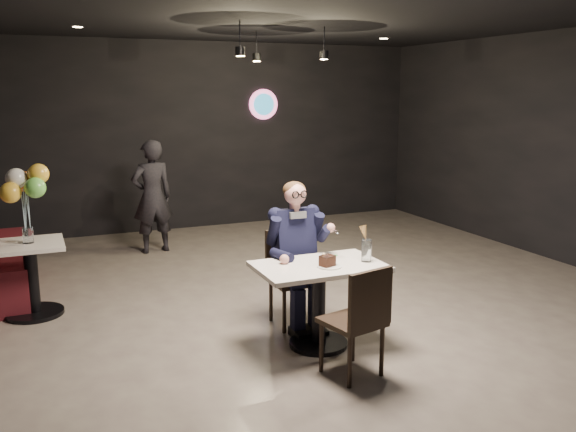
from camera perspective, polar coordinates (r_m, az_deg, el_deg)
name	(u,v)px	position (r m, az deg, el deg)	size (l,w,h in m)	color
floor	(346,312)	(6.36, 5.48, -8.89)	(9.00, 9.00, 0.00)	gray
wall_sign	(263,104)	(10.37, -2.32, 10.40)	(0.50, 0.06, 0.50)	pink
pendant_lights	(273,36)	(7.80, -1.40, 16.45)	(1.40, 1.20, 0.36)	black
main_table	(319,305)	(5.42, 2.90, -8.35)	(1.10, 0.70, 0.75)	white
chair_far	(294,279)	(5.87, 0.55, -5.89)	(0.42, 0.46, 0.92)	black
chair_near	(352,319)	(4.90, 6.01, -9.59)	(0.42, 0.46, 0.92)	black
seated_man	(294,252)	(5.79, 0.55, -3.43)	(0.60, 0.80, 1.44)	black
dessert_plate	(329,266)	(5.23, 3.90, -4.73)	(0.21, 0.21, 0.01)	white
cake_slice	(327,261)	(5.21, 3.70, -4.23)	(0.12, 0.10, 0.08)	black
mint_leaf	(334,256)	(5.24, 4.36, -3.71)	(0.06, 0.04, 0.01)	#297F34
sundae_glass	(366,250)	(5.41, 7.34, -3.22)	(0.09, 0.09, 0.20)	silver
wafer_cone	(364,233)	(5.40, 7.16, -1.60)	(0.07, 0.07, 0.14)	tan
booth_bench	(1,244)	(7.58, -25.28, -2.39)	(0.53, 2.14, 1.07)	#4A0F14
side_table	(32,276)	(6.64, -22.86, -5.20)	(0.65, 0.65, 0.82)	white
balloon_vase	(28,235)	(6.54, -23.15, -1.67)	(0.10, 0.10, 0.16)	silver
balloon_bunch	(25,198)	(6.46, -23.42, 1.58)	(0.37, 0.37, 0.61)	yellow
passerby	(152,197)	(8.65, -12.58, 1.78)	(0.57, 0.38, 1.57)	black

